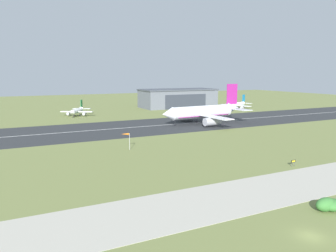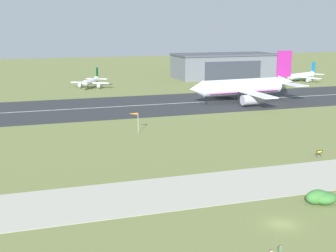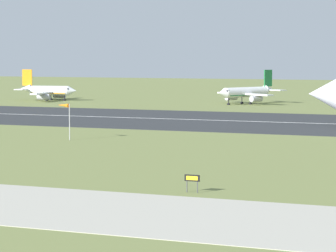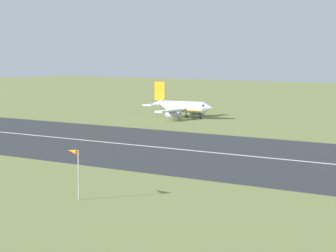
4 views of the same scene
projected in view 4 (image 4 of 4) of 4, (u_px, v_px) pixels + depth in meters
The scene contains 5 objects.
ground_plane at pixel (29, 224), 76.71m from camera, with size 637.79×637.79×0.00m, color olive.
runway_strip at pixel (303, 161), 119.63m from camera, with size 397.79×46.67×0.06m, color #2B2D30.
runway_centreline at pixel (303, 161), 119.63m from camera, with size 358.01×0.70×0.01m, color silver.
airplane_parked_centre at pixel (183, 107), 195.44m from camera, with size 17.47×24.14×8.88m.
windsock_pole at pixel (73, 154), 89.82m from camera, with size 2.65×1.38×5.64m.
Camera 4 is at (57.21, 3.83, 16.76)m, focal length 85.00 mm.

